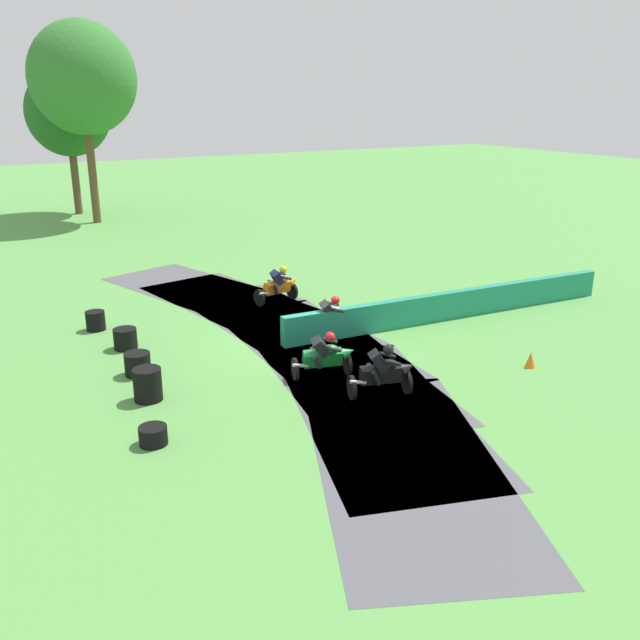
{
  "coord_description": "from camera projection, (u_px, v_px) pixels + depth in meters",
  "views": [
    {
      "loc": [
        -9.22,
        -16.63,
        7.01
      ],
      "look_at": [
        -0.08,
        -0.68,
        0.9
      ],
      "focal_mm": 38.57,
      "sensor_mm": 36.0,
      "label": 1
    }
  ],
  "objects": [
    {
      "name": "tire_stack_mid_b",
      "position": [
        138.0,
        364.0,
        17.84
      ],
      "size": [
        0.67,
        0.67,
        0.6
      ],
      "color": "black",
      "rests_on": "ground"
    },
    {
      "name": "tire_stack_far",
      "position": [
        125.0,
        339.0,
        19.67
      ],
      "size": [
        0.66,
        0.66,
        0.6
      ],
      "color": "black",
      "rests_on": "ground"
    },
    {
      "name": "track_asphalt",
      "position": [
        293.0,
        345.0,
        20.01
      ],
      "size": [
        7.03,
        22.77,
        0.01
      ],
      "color": "#515156",
      "rests_on": "ground"
    },
    {
      "name": "motorcycle_chase_green",
      "position": [
        326.0,
        356.0,
        17.49
      ],
      "size": [
        1.69,
        1.13,
        1.42
      ],
      "color": "black",
      "rests_on": "ground"
    },
    {
      "name": "motorcycle_lead_black",
      "position": [
        384.0,
        372.0,
        16.43
      ],
      "size": [
        1.7,
        1.06,
        1.43
      ],
      "color": "black",
      "rests_on": "ground"
    },
    {
      "name": "tire_stack_extra_a",
      "position": [
        96.0,
        321.0,
        21.22
      ],
      "size": [
        0.58,
        0.58,
        0.6
      ],
      "color": "black",
      "rests_on": "ground"
    },
    {
      "name": "ground_plane",
      "position": [
        311.0,
        342.0,
        20.26
      ],
      "size": [
        120.0,
        120.0,
        0.0
      ],
      "primitive_type": "plane",
      "color": "#569947"
    },
    {
      "name": "motorcycle_fourth_orange",
      "position": [
        279.0,
        285.0,
        23.88
      ],
      "size": [
        1.7,
        0.97,
        1.43
      ],
      "color": "black",
      "rests_on": "ground"
    },
    {
      "name": "tire_stack_near",
      "position": [
        153.0,
        435.0,
        14.34
      ],
      "size": [
        0.6,
        0.6,
        0.4
      ],
      "color": "black",
      "rests_on": "ground"
    },
    {
      "name": "tire_stack_mid_a",
      "position": [
        148.0,
        384.0,
        16.35
      ],
      "size": [
        0.68,
        0.68,
        0.8
      ],
      "color": "black",
      "rests_on": "ground"
    },
    {
      "name": "tree_far_left",
      "position": [
        83.0,
        78.0,
        36.46
      ],
      "size": [
        5.63,
        5.63,
        10.68
      ],
      "color": "brown",
      "rests_on": "ground"
    },
    {
      "name": "motorcycle_trailing_white",
      "position": [
        330.0,
        317.0,
        20.46
      ],
      "size": [
        1.69,
        0.85,
        1.43
      ],
      "color": "black",
      "rests_on": "ground"
    },
    {
      "name": "safety_barrier",
      "position": [
        454.0,
        305.0,
        22.31
      ],
      "size": [
        12.16,
        0.99,
        0.9
      ],
      "primitive_type": "cube",
      "rotation": [
        0.0,
        0.0,
        -1.63
      ],
      "color": "#1E8466",
      "rests_on": "ground"
    },
    {
      "name": "traffic_cone",
      "position": [
        530.0,
        360.0,
        18.34
      ],
      "size": [
        0.28,
        0.28,
        0.44
      ],
      "primitive_type": "cone",
      "color": "orange",
      "rests_on": "ground"
    },
    {
      "name": "tree_far_right",
      "position": [
        68.0,
        112.0,
        39.83
      ],
      "size": [
        4.8,
        4.8,
        8.43
      ],
      "color": "brown",
      "rests_on": "ground"
    }
  ]
}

